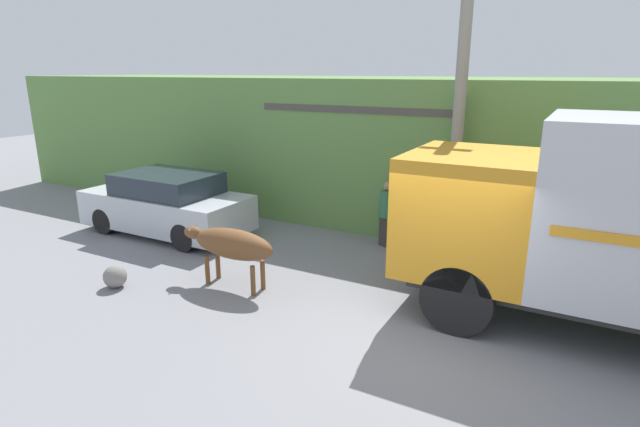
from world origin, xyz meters
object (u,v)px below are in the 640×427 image
pedestrian_on_hill (387,212)px  parked_suv (166,204)px  roadside_rock (115,276)px  brown_cow (232,244)px  utility_pole (460,103)px

pedestrian_on_hill → parked_suv: bearing=45.5°
pedestrian_on_hill → roadside_rock: bearing=78.9°
brown_cow → utility_pole: size_ratio=0.32×
brown_cow → utility_pole: utility_pole is taller
brown_cow → pedestrian_on_hill: 3.96m
brown_cow → pedestrian_on_hill: (1.74, 3.55, -0.01)m
utility_pole → roadside_rock: bearing=-136.8°
parked_suv → pedestrian_on_hill: parked_suv is taller
brown_cow → parked_suv: parked_suv is taller
pedestrian_on_hill → utility_pole: size_ratio=0.24×
parked_suv → utility_pole: (6.70, 1.89, 2.59)m
pedestrian_on_hill → utility_pole: 2.90m
parked_suv → roadside_rock: bearing=-62.9°
roadside_rock → parked_suv: bearing=118.0°
brown_cow → pedestrian_on_hill: pedestrian_on_hill is taller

